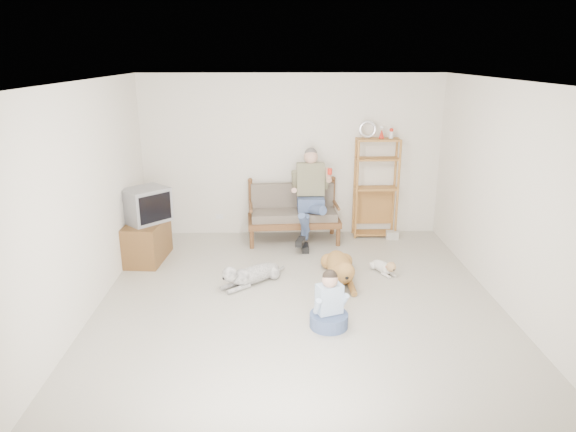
{
  "coord_description": "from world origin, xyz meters",
  "views": [
    {
      "loc": [
        -0.3,
        -5.74,
        2.98
      ],
      "look_at": [
        -0.11,
        1.0,
        0.85
      ],
      "focal_mm": 32.0,
      "sensor_mm": 36.0,
      "label": 1
    }
  ],
  "objects_px": {
    "loveseat": "(293,212)",
    "tv_stand": "(147,241)",
    "golden_retriever": "(341,268)",
    "etagere": "(376,187)"
  },
  "relations": [
    {
      "from": "tv_stand",
      "to": "golden_retriever",
      "type": "relative_size",
      "value": 0.67
    },
    {
      "from": "etagere",
      "to": "loveseat",
      "type": "bearing_deg",
      "value": -173.38
    },
    {
      "from": "loveseat",
      "to": "golden_retriever",
      "type": "height_order",
      "value": "loveseat"
    },
    {
      "from": "tv_stand",
      "to": "etagere",
      "type": "bearing_deg",
      "value": 20.6
    },
    {
      "from": "etagere",
      "to": "tv_stand",
      "type": "height_order",
      "value": "etagere"
    },
    {
      "from": "loveseat",
      "to": "etagere",
      "type": "relative_size",
      "value": 0.78
    },
    {
      "from": "loveseat",
      "to": "tv_stand",
      "type": "bearing_deg",
      "value": -162.8
    },
    {
      "from": "tv_stand",
      "to": "golden_retriever",
      "type": "xyz_separation_m",
      "value": [
        2.83,
        -0.82,
        -0.13
      ]
    },
    {
      "from": "loveseat",
      "to": "tv_stand",
      "type": "relative_size",
      "value": 1.63
    },
    {
      "from": "etagere",
      "to": "golden_retriever",
      "type": "distance_m",
      "value": 2.09
    }
  ]
}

